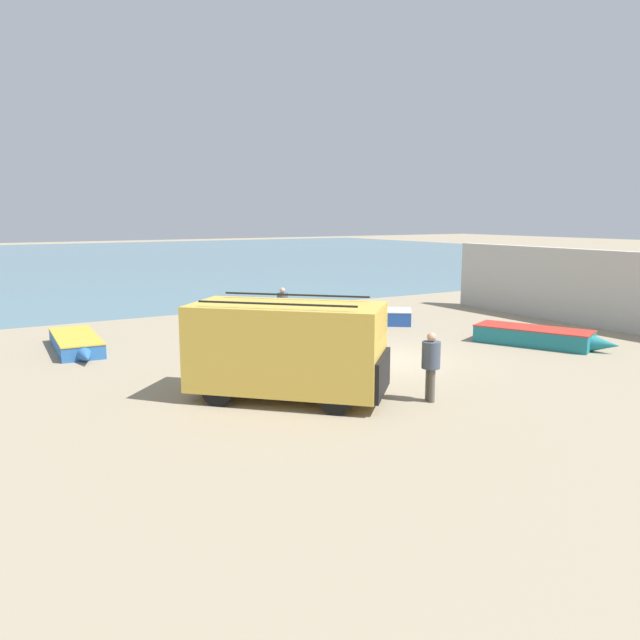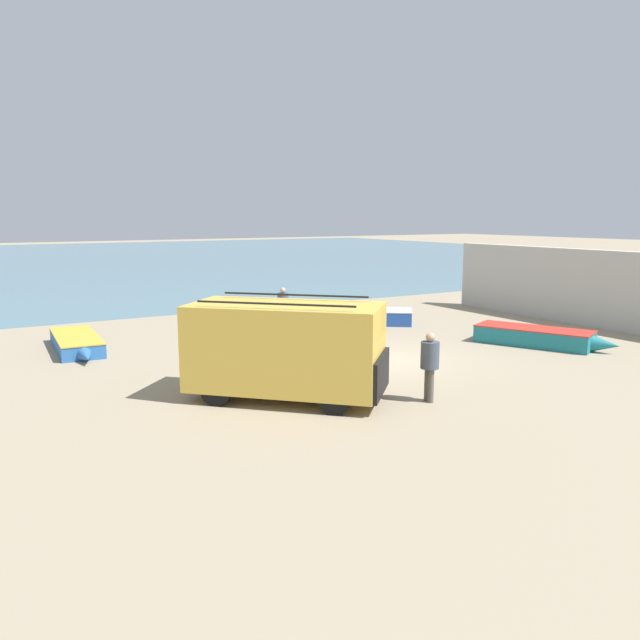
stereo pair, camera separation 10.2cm
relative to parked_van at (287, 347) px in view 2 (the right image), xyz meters
The scene contains 9 objects.
ground_plane 5.15m from the parked_van, 26.68° to the left, with size 200.00×200.00×0.00m, color gray.
sea_water 54.43m from the parked_van, 85.31° to the left, with size 120.00×80.00×0.01m, color slate.
harbor_wall 15.84m from the parked_van, 11.79° to the left, with size 0.50×13.37×3.11m, color #BCB7AD.
parked_van is the anchor object (origin of this frame).
fishing_rowboat_0 10.57m from the parked_van, ahead, with size 2.87×4.70×0.61m.
fishing_rowboat_1 11.21m from the parked_van, 47.47° to the left, with size 4.92×4.08×0.60m.
fishing_rowboat_2 9.27m from the parked_van, 111.82° to the left, with size 1.54×4.77×0.50m.
fisherman_0 3.48m from the parked_van, 34.92° to the right, with size 0.45×0.45×1.70m.
fisherman_1 9.48m from the parked_van, 62.96° to the left, with size 0.44×0.44×1.68m.
Camera 2 is at (-11.40, -15.40, 4.46)m, focal length 35.00 mm.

